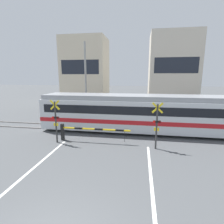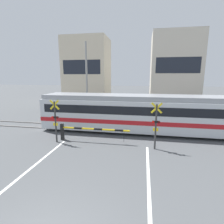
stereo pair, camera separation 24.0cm
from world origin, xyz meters
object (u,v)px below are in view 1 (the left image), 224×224
at_px(commuter_train, 166,113).
at_px(crossing_signal_left, 56,119).
at_px(crossing_barrier_far, 135,114).
at_px(crossing_barrier_near, 81,131).
at_px(pedestrian, 117,109).
at_px(crossing_signal_right, 157,124).

distance_m(commuter_train, crossing_signal_left, 8.38).
bearing_deg(crossing_barrier_far, crossing_barrier_near, -119.54).
distance_m(crossing_barrier_far, pedestrian, 2.56).
bearing_deg(pedestrian, crossing_barrier_near, -101.12).
height_order(crossing_barrier_far, pedestrian, pedestrian).
bearing_deg(commuter_train, crossing_signal_right, -106.11).
distance_m(crossing_barrier_far, crossing_signal_right, 6.88).
xyz_separation_m(commuter_train, pedestrian, (-4.53, 4.83, -0.66)).
bearing_deg(crossing_barrier_near, crossing_signal_right, -5.53).
xyz_separation_m(crossing_barrier_far, crossing_signal_right, (1.58, -6.65, 0.85)).
distance_m(crossing_signal_left, crossing_signal_right, 6.64).
relative_size(commuter_train, crossing_barrier_far, 4.09).
height_order(crossing_barrier_far, crossing_signal_right, crossing_signal_right).
xyz_separation_m(crossing_barrier_near, pedestrian, (1.53, 7.79, 0.18)).
distance_m(crossing_barrier_near, crossing_barrier_far, 7.08).
distance_m(crossing_barrier_near, crossing_signal_right, 5.16).
relative_size(crossing_signal_left, crossing_signal_right, 1.00).
xyz_separation_m(commuter_train, crossing_barrier_far, (-2.57, 3.19, -0.84)).
bearing_deg(crossing_barrier_far, pedestrian, 140.17).
bearing_deg(crossing_signal_right, crossing_barrier_far, 103.34).
height_order(commuter_train, crossing_signal_left, commuter_train).
bearing_deg(crossing_barrier_near, pedestrian, 78.88).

